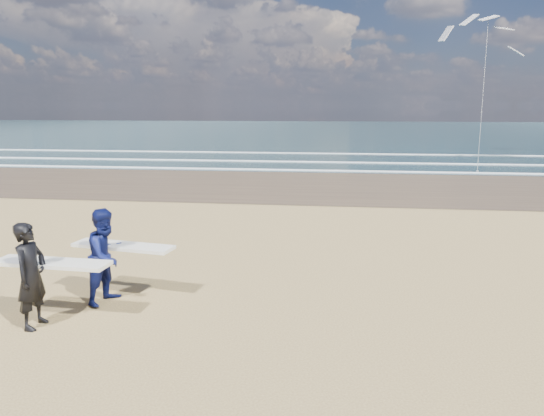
# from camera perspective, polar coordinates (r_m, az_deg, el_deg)

# --- Properties ---
(ocean) EXTENTS (220.00, 100.00, 0.02)m
(ocean) POSITION_cam_1_polar(r_m,az_deg,el_deg) (81.01, 18.78, 8.49)
(ocean) COLOR #193238
(ocean) RESTS_ON ground
(surfer_near) EXTENTS (2.22, 1.03, 1.97)m
(surfer_near) POSITION_cam_1_polar(r_m,az_deg,el_deg) (9.86, -26.25, -6.99)
(surfer_near) COLOR black
(surfer_near) RESTS_ON ground
(surfer_far) EXTENTS (2.25, 1.35, 1.98)m
(surfer_far) POSITION_cam_1_polar(r_m,az_deg,el_deg) (10.51, -18.76, -5.27)
(surfer_far) COLOR #0E1650
(surfer_far) RESTS_ON ground
(kite_1) EXTENTS (5.50, 4.71, 10.68)m
(kite_1) POSITION_cam_1_polar(r_m,az_deg,el_deg) (34.72, 23.70, 13.96)
(kite_1) COLOR slate
(kite_1) RESTS_ON ground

